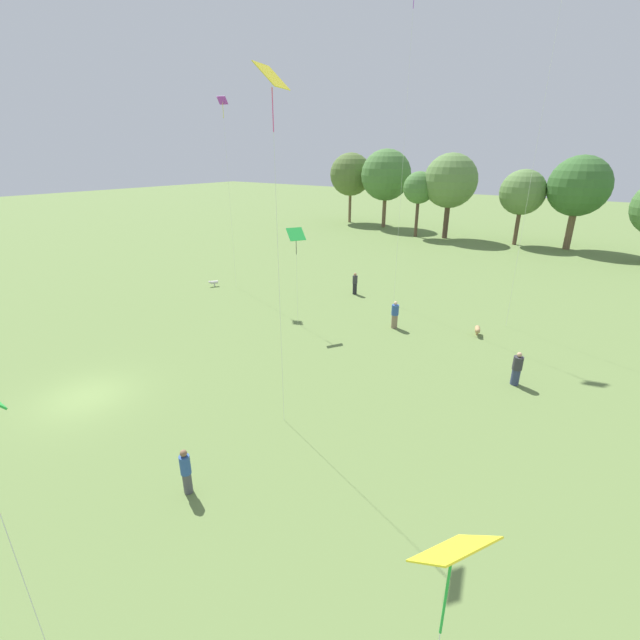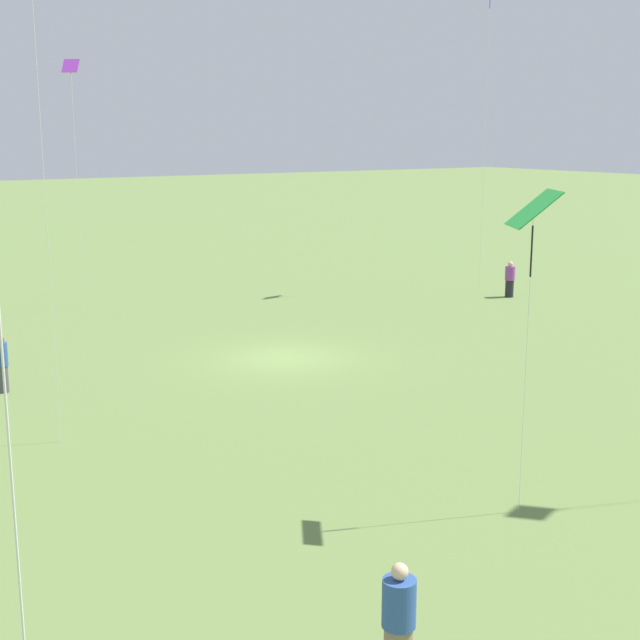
{
  "view_description": "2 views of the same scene",
  "coord_description": "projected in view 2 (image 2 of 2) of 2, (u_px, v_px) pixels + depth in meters",
  "views": [
    {
      "loc": [
        19.66,
        -7.52,
        10.94
      ],
      "look_at": [
        7.89,
        8.3,
        3.22
      ],
      "focal_mm": 24.0,
      "sensor_mm": 36.0,
      "label": 1
    },
    {
      "loc": [
        14.62,
        25.56,
        7.58
      ],
      "look_at": [
        2.64,
        6.46,
        2.79
      ],
      "focal_mm": 50.0,
      "sensor_mm": 36.0,
      "label": 2
    }
  ],
  "objects": [
    {
      "name": "ground_plane",
      "position": [
        285.0,
        358.0,
        30.35
      ],
      "size": [
        240.0,
        240.0,
        0.0
      ],
      "primitive_type": "plane",
      "color": "olive"
    },
    {
      "name": "person_2",
      "position": [
        2.0,
        364.0,
        26.21
      ],
      "size": [
        0.41,
        0.41,
        1.75
      ],
      "rotation": [
        0.0,
        0.0,
        4.88
      ],
      "color": "#4C4C51",
      "rests_on": "ground_plane"
    },
    {
      "name": "person_0",
      "position": [
        510.0,
        280.0,
        41.4
      ],
      "size": [
        0.59,
        0.59,
        1.68
      ],
      "rotation": [
        0.0,
        0.0,
        2.79
      ],
      "color": "#232328",
      "rests_on": "ground_plane"
    },
    {
      "name": "kite_2",
      "position": [
        71.0,
        81.0,
        36.77
      ],
      "size": [
        0.78,
        0.74,
        10.5
      ],
      "rotation": [
        0.0,
        0.0,
        1.68
      ],
      "color": "purple",
      "rests_on": "ground_plane"
    },
    {
      "name": "person_3",
      "position": [
        399.0,
        627.0,
        12.24
      ],
      "size": [
        0.56,
        0.56,
        1.86
      ],
      "rotation": [
        0.0,
        0.0,
        1.77
      ],
      "color": "#847056",
      "rests_on": "ground_plane"
    },
    {
      "name": "kite_7",
      "position": [
        533.0,
        216.0,
        16.87
      ],
      "size": [
        1.25,
        1.34,
        6.5
      ],
      "rotation": [
        0.0,
        0.0,
        0.27
      ],
      "color": "green",
      "rests_on": "ground_plane"
    }
  ]
}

